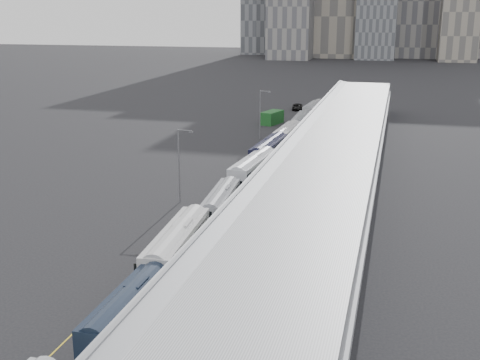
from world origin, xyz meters
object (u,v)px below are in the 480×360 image
(bus_6, at_px, (287,137))
(shipping_container, at_px, (272,118))
(street_lamp_near, at_px, (180,161))
(bus_8, at_px, (313,111))
(bus_7, at_px, (301,124))
(bus_2, at_px, (177,251))
(bus_4, at_px, (253,173))
(street_lamp_far, at_px, (261,111))
(bus_1, at_px, (130,314))
(bus_3, at_px, (221,206))
(suv, at_px, (297,107))
(bus_5, at_px, (269,154))

(bus_6, height_order, shipping_container, bus_6)
(street_lamp_near, bearing_deg, bus_8, 83.86)
(bus_7, xyz_separation_m, bus_8, (0.03, 17.01, -0.02))
(bus_7, bearing_deg, bus_2, -91.34)
(bus_4, xyz_separation_m, street_lamp_far, (-5.98, 31.23, 3.61))
(bus_1, distance_m, bus_6, 69.02)
(bus_1, bearing_deg, street_lamp_far, 94.67)
(bus_8, bearing_deg, bus_4, -86.62)
(bus_4, bearing_deg, bus_8, 94.11)
(bus_3, bearing_deg, shipping_container, 91.89)
(street_lamp_near, bearing_deg, bus_4, 56.10)
(bus_6, distance_m, street_lamp_far, 8.20)
(bus_2, xyz_separation_m, suv, (-4.93, 98.33, -0.97))
(bus_3, xyz_separation_m, bus_8, (0.65, 72.57, 0.04))
(suv, bearing_deg, bus_8, -72.06)
(street_lamp_near, relative_size, shipping_container, 1.56)
(bus_2, bearing_deg, shipping_container, 91.34)
(bus_2, xyz_separation_m, street_lamp_far, (-5.81, 61.07, 3.59))
(street_lamp_near, xyz_separation_m, street_lamp_far, (0.97, 41.58, -0.09))
(street_lamp_far, xyz_separation_m, shipping_container, (-1.23, 16.47, -3.94))
(bus_5, xyz_separation_m, shipping_container, (-6.93, 35.67, -0.31))
(bus_4, height_order, bus_5, bus_4)
(bus_2, xyz_separation_m, bus_6, (0.12, 56.84, -0.18))
(bus_2, bearing_deg, bus_3, 86.60)
(bus_1, bearing_deg, street_lamp_near, 102.91)
(shipping_container, height_order, suv, shipping_container)
(suv, bearing_deg, shipping_container, -104.53)
(bus_7, bearing_deg, bus_1, -90.77)
(bus_7, height_order, shipping_container, bus_7)
(shipping_container, bearing_deg, bus_1, -68.70)
(bus_4, xyz_separation_m, suv, (-5.11, 68.49, -0.95))
(street_lamp_far, bearing_deg, shipping_container, 94.27)
(bus_8, xyz_separation_m, shipping_container, (-7.57, -9.92, -0.13))
(bus_2, height_order, street_lamp_far, street_lamp_far)
(shipping_container, xyz_separation_m, suv, (2.10, 20.79, -0.62))
(bus_7, distance_m, shipping_container, 10.35)
(bus_5, bearing_deg, bus_1, -85.66)
(bus_8, bearing_deg, suv, 120.43)
(bus_2, relative_size, bus_5, 1.02)
(street_lamp_far, bearing_deg, bus_7, 56.08)
(bus_6, xyz_separation_m, street_lamp_near, (-6.90, -37.35, 3.86))
(street_lamp_near, xyz_separation_m, suv, (1.84, 78.83, -4.65))
(bus_1, bearing_deg, bus_3, 91.36)
(bus_5, bearing_deg, bus_8, 92.64)
(bus_1, xyz_separation_m, bus_3, (-0.85, 27.06, -0.04))
(bus_6, xyz_separation_m, bus_7, (0.38, 13.61, -0.02))
(bus_1, distance_m, bus_3, 27.08)
(suv, bearing_deg, bus_3, -95.45)
(bus_1, relative_size, bus_4, 0.87)
(bus_8, height_order, suv, bus_8)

